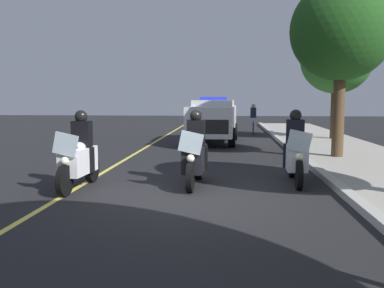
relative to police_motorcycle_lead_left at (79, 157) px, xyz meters
name	(u,v)px	position (x,y,z in m)	size (l,w,h in m)	color
ground_plane	(186,195)	(0.45, 2.40, -0.70)	(80.00, 80.00, 0.00)	black
curb_strip	(348,195)	(0.45, 5.64, -0.62)	(48.00, 0.24, 0.15)	#B7B5AD
lane_stripe_center	(68,193)	(0.45, -0.08, -0.70)	(48.00, 0.12, 0.01)	#E0D14C
police_motorcycle_lead_left	(79,157)	(0.00, 0.00, 0.00)	(2.14, 0.59, 1.72)	black
police_motorcycle_lead_right	(195,155)	(-0.58, 2.50, 0.00)	(2.14, 0.59, 1.72)	black
police_motorcycle_trailing	(296,153)	(-1.06, 4.83, 0.00)	(2.14, 0.59, 1.72)	black
police_suv	(213,119)	(-9.86, 2.57, 0.37)	(4.99, 2.26, 2.05)	silver
cyclist_background	(253,119)	(-14.57, 4.62, 0.14)	(1.76, 0.33, 1.69)	black
tree_far_back	(342,31)	(-5.08, 6.79, 3.40)	(3.23, 3.23, 5.62)	#4C3823
tree_behind_suv	(337,60)	(-11.44, 8.23, 3.05)	(3.28, 3.28, 5.24)	#42301E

